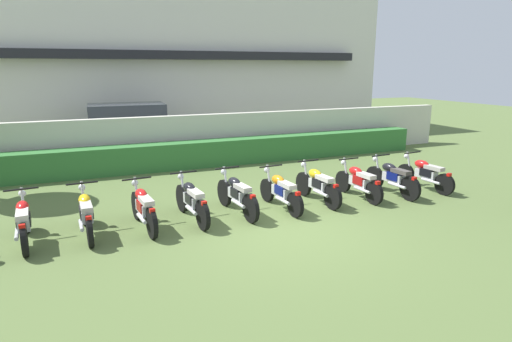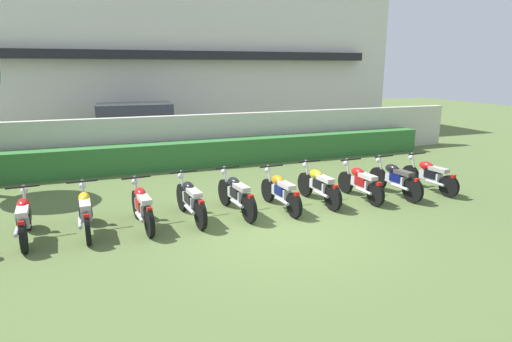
% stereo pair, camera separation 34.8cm
% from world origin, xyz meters
% --- Properties ---
extents(ground, '(60.00, 60.00, 0.00)m').
position_xyz_m(ground, '(0.00, 0.00, 0.00)').
color(ground, '#566B38').
extents(building, '(21.59, 6.50, 7.03)m').
position_xyz_m(building, '(0.00, 14.37, 3.52)').
color(building, silver).
rests_on(building, ground).
extents(compound_wall, '(20.51, 0.30, 1.64)m').
position_xyz_m(compound_wall, '(0.00, 6.75, 0.82)').
color(compound_wall, beige).
rests_on(compound_wall, ground).
extents(hedge_row, '(16.41, 0.70, 0.85)m').
position_xyz_m(hedge_row, '(0.00, 6.05, 0.42)').
color(hedge_row, '#337033').
rests_on(hedge_row, ground).
extents(parked_car, '(4.56, 2.20, 1.89)m').
position_xyz_m(parked_car, '(-1.86, 9.07, 0.94)').
color(parked_car, silver).
rests_on(parked_car, ground).
extents(motorcycle_in_row_0, '(0.60, 1.82, 0.95)m').
position_xyz_m(motorcycle_in_row_0, '(-4.76, 1.12, 0.44)').
color(motorcycle_in_row_0, black).
rests_on(motorcycle_in_row_0, ground).
extents(motorcycle_in_row_1, '(0.60, 1.85, 0.96)m').
position_xyz_m(motorcycle_in_row_1, '(-3.69, 1.12, 0.45)').
color(motorcycle_in_row_1, black).
rests_on(motorcycle_in_row_1, ground).
extents(motorcycle_in_row_2, '(0.60, 1.81, 0.96)m').
position_xyz_m(motorcycle_in_row_2, '(-2.62, 1.06, 0.45)').
color(motorcycle_in_row_2, black).
rests_on(motorcycle_in_row_2, ground).
extents(motorcycle_in_row_3, '(0.60, 1.91, 0.97)m').
position_xyz_m(motorcycle_in_row_3, '(-1.60, 1.16, 0.45)').
color(motorcycle_in_row_3, black).
rests_on(motorcycle_in_row_3, ground).
extents(motorcycle_in_row_4, '(0.60, 1.93, 0.97)m').
position_xyz_m(motorcycle_in_row_4, '(-0.56, 1.19, 0.45)').
color(motorcycle_in_row_4, black).
rests_on(motorcycle_in_row_4, ground).
extents(motorcycle_in_row_5, '(0.60, 1.84, 0.94)m').
position_xyz_m(motorcycle_in_row_5, '(0.48, 1.10, 0.44)').
color(motorcycle_in_row_5, black).
rests_on(motorcycle_in_row_5, ground).
extents(motorcycle_in_row_6, '(0.60, 1.85, 0.96)m').
position_xyz_m(motorcycle_in_row_6, '(1.52, 1.21, 0.45)').
color(motorcycle_in_row_6, black).
rests_on(motorcycle_in_row_6, ground).
extents(motorcycle_in_row_7, '(0.60, 1.76, 0.94)m').
position_xyz_m(motorcycle_in_row_7, '(2.64, 1.13, 0.44)').
color(motorcycle_in_row_7, black).
rests_on(motorcycle_in_row_7, ground).
extents(motorcycle_in_row_8, '(0.60, 1.85, 0.96)m').
position_xyz_m(motorcycle_in_row_8, '(3.62, 1.05, 0.45)').
color(motorcycle_in_row_8, black).
rests_on(motorcycle_in_row_8, ground).
extents(motorcycle_in_row_9, '(0.60, 1.84, 0.94)m').
position_xyz_m(motorcycle_in_row_9, '(4.77, 1.11, 0.44)').
color(motorcycle_in_row_9, black).
rests_on(motorcycle_in_row_9, ground).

